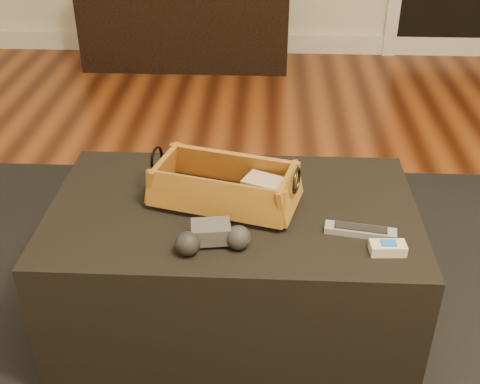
{
  "coord_description": "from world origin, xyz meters",
  "views": [
    {
      "loc": [
        0.06,
        -1.21,
        1.33
      ],
      "look_at": [
        -0.01,
        0.14,
        0.49
      ],
      "focal_mm": 45.0,
      "sensor_mm": 36.0,
      "label": 1
    }
  ],
  "objects_px": {
    "silver_remote": "(360,231)",
    "tv_remote": "(216,196)",
    "media_cabinet": "(187,24)",
    "ottoman": "(233,267)",
    "game_controller": "(212,237)",
    "wicker_basket": "(225,188)",
    "cream_gadget": "(388,248)"
  },
  "relations": [
    {
      "from": "silver_remote",
      "to": "tv_remote",
      "type": "bearing_deg",
      "value": 161.89
    },
    {
      "from": "media_cabinet",
      "to": "tv_remote",
      "type": "xyz_separation_m",
      "value": [
        0.38,
        -2.34,
        0.21
      ]
    },
    {
      "from": "ottoman",
      "to": "game_controller",
      "type": "bearing_deg",
      "value": -102.15
    },
    {
      "from": "wicker_basket",
      "to": "tv_remote",
      "type": "bearing_deg",
      "value": -157.99
    },
    {
      "from": "silver_remote",
      "to": "media_cabinet",
      "type": "bearing_deg",
      "value": 107.14
    },
    {
      "from": "ottoman",
      "to": "silver_remote",
      "type": "height_order",
      "value": "silver_remote"
    },
    {
      "from": "ottoman",
      "to": "cream_gadget",
      "type": "relative_size",
      "value": 11.3
    },
    {
      "from": "media_cabinet",
      "to": "wicker_basket",
      "type": "relative_size",
      "value": 2.9
    },
    {
      "from": "tv_remote",
      "to": "game_controller",
      "type": "xyz_separation_m",
      "value": [
        0.01,
        -0.2,
        0.01
      ]
    },
    {
      "from": "media_cabinet",
      "to": "wicker_basket",
      "type": "distance_m",
      "value": 2.38
    },
    {
      "from": "media_cabinet",
      "to": "cream_gadget",
      "type": "distance_m",
      "value": 2.67
    },
    {
      "from": "media_cabinet",
      "to": "silver_remote",
      "type": "bearing_deg",
      "value": -72.86
    },
    {
      "from": "ottoman",
      "to": "wicker_basket",
      "type": "relative_size",
      "value": 2.31
    },
    {
      "from": "wicker_basket",
      "to": "silver_remote",
      "type": "relative_size",
      "value": 2.35
    },
    {
      "from": "ottoman",
      "to": "silver_remote",
      "type": "relative_size",
      "value": 5.43
    },
    {
      "from": "wicker_basket",
      "to": "game_controller",
      "type": "distance_m",
      "value": 0.21
    },
    {
      "from": "tv_remote",
      "to": "game_controller",
      "type": "height_order",
      "value": "game_controller"
    },
    {
      "from": "media_cabinet",
      "to": "tv_remote",
      "type": "bearing_deg",
      "value": -80.72
    },
    {
      "from": "media_cabinet",
      "to": "game_controller",
      "type": "distance_m",
      "value": 2.57
    },
    {
      "from": "ottoman",
      "to": "cream_gadget",
      "type": "bearing_deg",
      "value": -25.76
    },
    {
      "from": "game_controller",
      "to": "tv_remote",
      "type": "bearing_deg",
      "value": 92.1
    },
    {
      "from": "tv_remote",
      "to": "wicker_basket",
      "type": "relative_size",
      "value": 0.48
    },
    {
      "from": "cream_gadget",
      "to": "game_controller",
      "type": "bearing_deg",
      "value": 179.73
    },
    {
      "from": "tv_remote",
      "to": "wicker_basket",
      "type": "distance_m",
      "value": 0.03
    },
    {
      "from": "ottoman",
      "to": "cream_gadget",
      "type": "height_order",
      "value": "cream_gadget"
    },
    {
      "from": "wicker_basket",
      "to": "cream_gadget",
      "type": "relative_size",
      "value": 4.9
    },
    {
      "from": "tv_remote",
      "to": "silver_remote",
      "type": "height_order",
      "value": "tv_remote"
    },
    {
      "from": "tv_remote",
      "to": "cream_gadget",
      "type": "xyz_separation_m",
      "value": [
        0.43,
        -0.2,
        -0.01
      ]
    },
    {
      "from": "silver_remote",
      "to": "cream_gadget",
      "type": "bearing_deg",
      "value": -53.74
    },
    {
      "from": "tv_remote",
      "to": "silver_remote",
      "type": "xyz_separation_m",
      "value": [
        0.38,
        -0.12,
        -0.02
      ]
    },
    {
      "from": "tv_remote",
      "to": "game_controller",
      "type": "relative_size",
      "value": 1.07
    },
    {
      "from": "tv_remote",
      "to": "silver_remote",
      "type": "bearing_deg",
      "value": -9.25
    }
  ]
}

